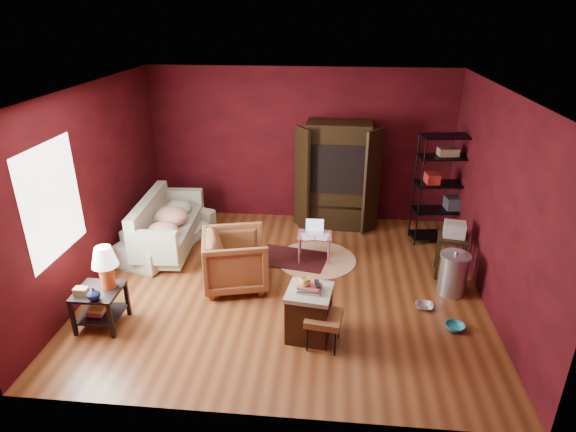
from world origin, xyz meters
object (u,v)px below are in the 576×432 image
(armchair, at_px, (236,257))
(side_table, at_px, (102,279))
(sofa, at_px, (167,227))
(wire_shelving, at_px, (444,185))
(hamper, at_px, (309,312))
(laptop_desk, at_px, (314,237))
(tv_armoire, at_px, (337,174))

(armchair, distance_m, side_table, 1.82)
(sofa, xyz_separation_m, wire_shelving, (4.56, 0.73, 0.65))
(armchair, xyz_separation_m, hamper, (1.12, -1.08, -0.12))
(armchair, height_order, hamper, armchair)
(sofa, xyz_separation_m, laptop_desk, (2.45, -0.18, 0.03))
(sofa, height_order, armchair, armchair)
(laptop_desk, bearing_deg, tv_armoire, 75.33)
(side_table, bearing_deg, wire_shelving, 31.49)
(hamper, xyz_separation_m, tv_armoire, (0.30, 3.32, 0.66))
(armchair, height_order, laptop_desk, armchair)
(side_table, relative_size, hamper, 1.44)
(hamper, xyz_separation_m, wire_shelving, (2.07, 2.86, 0.69))
(side_table, relative_size, tv_armoire, 0.56)
(sofa, relative_size, wire_shelving, 1.02)
(laptop_desk, height_order, wire_shelving, wire_shelving)
(laptop_desk, relative_size, wire_shelving, 0.35)
(side_table, relative_size, laptop_desk, 1.64)
(sofa, distance_m, tv_armoire, 3.09)
(sofa, xyz_separation_m, armchair, (1.37, -1.05, 0.08))
(hamper, bearing_deg, wire_shelving, 54.05)
(sofa, xyz_separation_m, hamper, (2.48, -2.13, -0.03))
(side_table, height_order, tv_armoire, tv_armoire)
(sofa, distance_m, side_table, 2.14)
(armchair, height_order, side_table, side_table)
(hamper, distance_m, wire_shelving, 3.60)
(armchair, xyz_separation_m, side_table, (-1.46, -1.07, 0.19))
(armchair, relative_size, wire_shelving, 0.49)
(armchair, distance_m, tv_armoire, 2.71)
(tv_armoire, bearing_deg, sofa, -154.86)
(sofa, relative_size, hamper, 2.55)
(sofa, xyz_separation_m, tv_armoire, (2.79, 1.19, 0.63))
(laptop_desk, xyz_separation_m, wire_shelving, (2.10, 0.91, 0.62))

